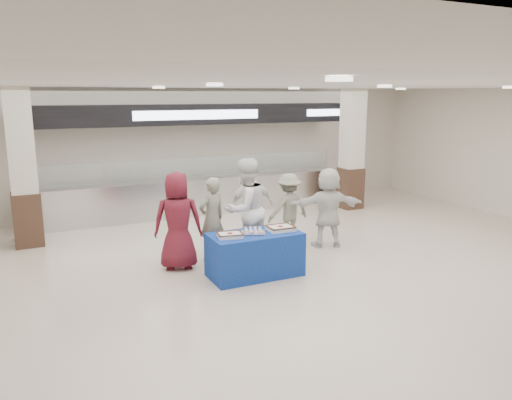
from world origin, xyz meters
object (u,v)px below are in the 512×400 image
display_table (255,255)px  soldier_b (288,208)px  cupcake_tray (253,231)px  soldier_a (212,219)px  civilian_white (328,207)px  sheet_cake_right (280,228)px  sheet_cake_left (230,235)px  chef_tall (246,209)px  chef_short (251,206)px  civilian_maroon (178,221)px

display_table → soldier_b: 2.16m
cupcake_tray → soldier_a: bearing=106.8°
civilian_white → soldier_b: bearing=-29.0°
sheet_cake_right → soldier_b: (1.02, 1.54, -0.07)m
soldier_b → civilian_white: (0.57, -0.61, 0.09)m
sheet_cake_left → chef_tall: bearing=52.9°
soldier_a → chef_tall: 0.65m
soldier_b → sheet_cake_right: bearing=51.1°
soldier_a → civilian_white: bearing=156.8°
sheet_cake_left → display_table: bearing=4.2°
chef_tall → civilian_white: chef_tall is taller
chef_tall → civilian_white: size_ratio=1.17×
civilian_white → soldier_a: bearing=12.9°
sheet_cake_left → soldier_a: 1.16m
sheet_cake_right → chef_tall: 0.97m
sheet_cake_right → chef_short: bearing=82.7°
sheet_cake_left → soldier_b: size_ratio=0.31×
display_table → civilian_white: bearing=23.9°
sheet_cake_right → soldier_a: 1.41m
cupcake_tray → soldier_b: soldier_b is taller
soldier_b → civilian_white: bearing=127.8°
cupcake_tray → chef_short: (0.70, 1.56, 0.05)m
sheet_cake_left → civilian_white: bearing=20.3°
chef_short → sheet_cake_right: bearing=80.3°
sheet_cake_right → chef_short: 1.63m
sheet_cake_right → chef_short: chef_short is taller
civilian_white → cupcake_tray: bearing=40.7°
soldier_a → chef_short: size_ratio=0.94×
civilian_maroon → civilian_white: (3.12, -0.03, -0.06)m
display_table → chef_short: chef_short is taller
sheet_cake_right → cupcake_tray: 0.50m
civilian_maroon → chef_short: bearing=-142.1°
cupcake_tray → chef_tall: bearing=73.5°
sheet_cake_left → chef_tall: size_ratio=0.23×
soldier_a → civilian_white: civilian_white is taller
display_table → sheet_cake_right: size_ratio=3.44×
sheet_cake_left → sheet_cake_right: (0.94, 0.01, 0.00)m
chef_short → soldier_b: chef_short is taller
chef_short → civilian_white: (1.38, -0.69, -0.02)m
soldier_b → sheet_cake_left: bearing=32.8°
soldier_a → chef_short: 1.13m
civilian_maroon → soldier_b: civilian_maroon is taller
civilian_maroon → civilian_white: civilian_maroon is taller
display_table → civilian_maroon: 1.49m
display_table → sheet_cake_right: 0.64m
display_table → sheet_cake_right: bearing=-3.0°
sheet_cake_left → soldier_a: (0.12, 1.15, -0.01)m
cupcake_tray → chef_tall: 0.93m
display_table → civilian_white: civilian_white is taller
cupcake_tray → chef_short: bearing=65.9°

